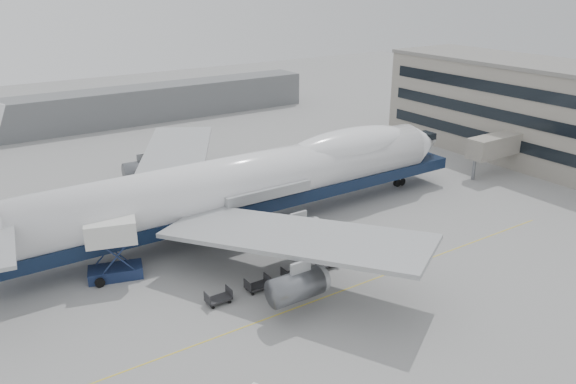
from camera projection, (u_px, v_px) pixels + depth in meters
ground at (305, 266)px, 58.01m from camera, size 260.00×260.00×0.00m
apron_line at (341, 291)px, 53.35m from camera, size 60.00×0.15×0.01m
hangar at (48, 115)px, 105.97m from camera, size 110.00×8.00×7.00m
airliner at (251, 181)px, 65.66m from camera, size 67.00×55.30×19.98m
catering_truck at (112, 246)px, 54.58m from camera, size 5.68×4.57×6.14m
dolly_0 at (218, 298)px, 51.16m from camera, size 2.30×1.35×1.30m
dolly_1 at (258, 285)px, 53.31m from camera, size 2.30×1.35×1.30m
dolly_2 at (294, 273)px, 55.46m from camera, size 2.30×1.35×1.30m
dolly_3 at (327, 262)px, 57.61m from camera, size 2.30×1.35×1.30m
dolly_4 at (358, 252)px, 59.76m from camera, size 2.30×1.35×1.30m
dolly_5 at (387, 242)px, 61.91m from camera, size 2.30×1.35×1.30m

